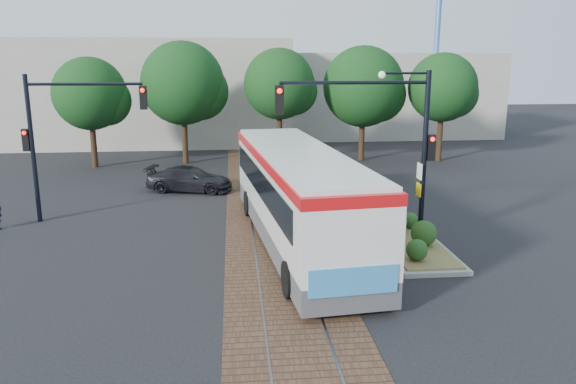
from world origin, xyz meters
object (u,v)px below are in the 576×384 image
city_bus (298,192)px  signal_pole_main (390,132)px  parked_car (190,179)px  traffic_island (413,240)px  signal_pole_left (60,128)px

city_bus → signal_pole_main: bearing=-23.6°
parked_car → signal_pole_main: bearing=-128.2°
signal_pole_main → parked_car: size_ratio=1.39×
signal_pole_main → parked_car: bearing=127.9°
city_bus → traffic_island: bearing=-20.7°
signal_pole_left → parked_car: signal_pole_left is taller
signal_pole_left → parked_car: (4.68, 4.89, -3.24)m
signal_pole_left → signal_pole_main: bearing=-21.4°
traffic_island → signal_pole_main: signal_pole_main is taller
traffic_island → signal_pole_left: 14.50m
traffic_island → signal_pole_left: bearing=159.6°
signal_pole_main → parked_car: 12.79m
city_bus → parked_car: (-4.52, 8.73, -1.29)m
traffic_island → signal_pole_left: size_ratio=0.87×
traffic_island → parked_car: bearing=131.0°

